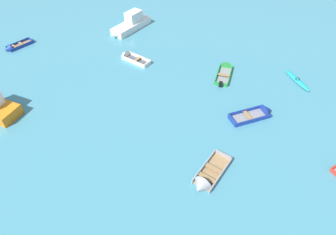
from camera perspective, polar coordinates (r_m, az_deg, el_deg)
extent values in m
cube|color=red|center=(22.79, 29.22, -8.08)|extent=(1.01, 0.42, 0.33)
ellipsoid|color=teal|center=(29.10, 23.26, 6.49)|extent=(1.04, 3.39, 0.30)
torus|color=black|center=(29.03, 23.34, 6.70)|extent=(0.46, 0.46, 0.06)
cube|color=#4C4C51|center=(29.70, -6.08, 10.64)|extent=(2.56, 2.61, 0.10)
cube|color=white|center=(29.32, -6.73, 10.45)|extent=(2.03, 2.11, 0.39)
cube|color=white|center=(29.92, -5.48, 11.30)|extent=(2.03, 2.11, 0.39)
cube|color=white|center=(28.82, -3.91, 10.01)|extent=(0.76, 0.73, 0.39)
cone|color=white|center=(30.50, -8.27, 11.75)|extent=(1.13, 1.12, 0.94)
cube|color=#937047|center=(29.49, -5.89, 10.92)|extent=(0.84, 0.82, 0.03)
cube|color=#99754C|center=(20.07, 8.36, -10.07)|extent=(2.89, 2.91, 0.08)
cube|color=gray|center=(19.84, 10.00, -10.64)|extent=(2.21, 2.23, 0.34)
cube|color=gray|center=(20.11, 6.82, -9.08)|extent=(2.21, 2.23, 0.34)
cube|color=gray|center=(20.87, 10.40, -7.02)|extent=(0.96, 0.95, 0.34)
cone|color=gray|center=(19.10, 6.07, -13.04)|extent=(1.34, 1.34, 1.20)
cube|color=#937047|center=(20.01, 8.63, -9.44)|extent=(1.02, 1.01, 0.03)
cube|color=#937047|center=(19.51, 7.37, -11.19)|extent=(1.02, 1.01, 0.03)
cube|color=#99754C|center=(35.43, -26.17, 12.11)|extent=(2.45, 2.20, 0.08)
cube|color=navy|center=(34.98, -25.88, 12.06)|extent=(2.03, 1.62, 0.32)
cube|color=navy|center=(35.77, -26.59, 12.49)|extent=(2.03, 1.62, 0.32)
cube|color=navy|center=(35.77, -24.49, 13.21)|extent=(0.64, 0.78, 0.32)
cone|color=navy|center=(35.00, -28.09, 11.29)|extent=(1.01, 1.06, 0.90)
cube|color=#937047|center=(35.39, -26.08, 12.46)|extent=(0.73, 0.82, 0.03)
cube|color=#937047|center=(35.17, -27.11, 11.90)|extent=(0.73, 0.82, 0.03)
cube|color=gray|center=(27.98, 10.45, 7.81)|extent=(2.27, 3.08, 0.08)
cube|color=#288C3D|center=(27.95, 9.34, 8.23)|extent=(1.45, 2.74, 0.32)
cube|color=#288C3D|center=(27.88, 11.63, 7.78)|extent=(1.45, 2.74, 0.32)
cube|color=#288C3D|center=(26.68, 9.95, 6.22)|extent=(1.04, 0.60, 0.32)
cone|color=#288C3D|center=(29.22, 11.00, 9.74)|extent=(1.28, 1.11, 1.08)
cube|color=#937047|center=(27.75, 10.45, 7.94)|extent=(1.04, 0.74, 0.03)
cube|color=black|center=(26.51, 9.93, 6.25)|extent=(0.39, 0.38, 0.45)
cube|color=white|center=(35.33, -6.99, 16.84)|extent=(4.71, 4.54, 0.74)
cone|color=white|center=(33.73, -10.01, 15.21)|extent=(1.65, 1.67, 1.36)
cube|color=white|center=(35.25, -6.56, 18.48)|extent=(2.09, 2.06, 1.11)
cube|color=black|center=(34.64, -7.50, 18.34)|extent=(0.86, 0.91, 0.49)
cube|color=gray|center=(24.12, 15.14, 0.10)|extent=(3.09, 1.59, 0.10)
cube|color=navy|center=(24.37, 14.50, 1.23)|extent=(3.04, 0.61, 0.38)
cube|color=navy|center=(23.70, 15.92, -0.56)|extent=(3.04, 0.61, 0.38)
cube|color=navy|center=(23.32, 12.03, -0.54)|extent=(0.32, 1.15, 0.38)
cone|color=navy|center=(24.84, 18.32, 1.24)|extent=(0.89, 1.22, 1.12)
cube|color=#937047|center=(23.90, 14.91, 0.39)|extent=(0.50, 1.08, 0.03)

